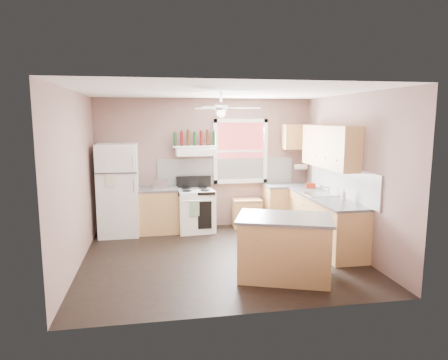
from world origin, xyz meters
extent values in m
plane|color=black|center=(0.00, 0.00, 0.00)|extent=(4.50, 4.50, 0.00)
plane|color=white|center=(0.00, 0.00, 2.70)|extent=(4.50, 4.50, 0.00)
cube|color=#785A53|center=(0.00, 2.02, 1.35)|extent=(4.50, 0.05, 2.70)
cube|color=#785A53|center=(2.27, 0.00, 1.35)|extent=(0.05, 4.00, 2.70)
cube|color=#785A53|center=(-2.27, 0.00, 1.35)|extent=(0.05, 4.00, 2.70)
cube|color=white|center=(0.45, 1.99, 1.18)|extent=(2.90, 0.03, 0.55)
cube|color=white|center=(2.23, 0.30, 1.18)|extent=(0.03, 2.60, 0.55)
cube|color=maroon|center=(0.75, 1.98, 1.60)|extent=(1.00, 0.02, 1.20)
cube|color=white|center=(0.75, 1.96, 1.60)|extent=(1.16, 0.07, 1.36)
cube|color=white|center=(-1.77, 1.66, 0.90)|extent=(0.77, 0.75, 1.80)
cube|color=tan|center=(-1.06, 1.70, 0.43)|extent=(0.90, 0.60, 0.86)
cube|color=#48484A|center=(-1.06, 1.70, 0.88)|extent=(0.92, 0.62, 0.04)
cube|color=silver|center=(-0.96, 1.64, 0.99)|extent=(0.28, 0.17, 0.18)
cube|color=white|center=(-0.26, 1.62, 0.43)|extent=(0.78, 0.70, 0.86)
cube|color=white|center=(-0.23, 1.75, 1.62)|extent=(0.78, 0.50, 0.14)
cube|color=white|center=(-0.23, 1.87, 1.72)|extent=(0.90, 0.26, 0.03)
cube|color=tan|center=(0.85, 1.75, 0.29)|extent=(0.61, 0.43, 0.59)
cube|color=tan|center=(1.75, 1.70, 0.43)|extent=(1.00, 0.60, 0.86)
cube|color=tan|center=(1.95, 0.30, 0.43)|extent=(0.60, 2.20, 0.86)
cube|color=#48484A|center=(1.75, 1.70, 0.88)|extent=(1.02, 0.62, 0.04)
cube|color=#48484A|center=(1.94, 0.30, 0.88)|extent=(0.62, 2.22, 0.04)
cube|color=silver|center=(1.94, 0.50, 0.90)|extent=(0.55, 0.45, 0.03)
cylinder|color=silver|center=(2.10, 0.50, 0.97)|extent=(0.03, 0.03, 0.14)
cube|color=tan|center=(2.08, 0.50, 1.78)|extent=(0.33, 1.80, 0.76)
cube|color=tan|center=(1.95, 1.83, 1.90)|extent=(0.60, 0.33, 0.52)
cylinder|color=white|center=(2.07, 1.86, 1.25)|extent=(0.26, 0.12, 0.12)
cube|color=tan|center=(0.75, -1.00, 0.43)|extent=(1.46, 1.18, 0.86)
cube|color=#48484A|center=(0.75, -1.00, 0.88)|extent=(1.55, 1.28, 0.04)
cylinder|color=white|center=(0.00, 0.00, 2.45)|extent=(0.20, 0.20, 0.08)
imported|color=silver|center=(2.07, -0.13, 1.01)|extent=(0.12, 0.12, 0.22)
cube|color=#A9280E|center=(2.04, 1.20, 0.95)|extent=(0.21, 0.17, 0.10)
cylinder|color=#143819|center=(-0.63, 1.87, 1.87)|extent=(0.06, 0.06, 0.27)
cylinder|color=#590F0F|center=(-0.50, 1.87, 1.88)|extent=(0.06, 0.06, 0.29)
cylinder|color=#3F230F|center=(-0.36, 1.87, 1.89)|extent=(0.06, 0.06, 0.31)
cylinder|color=#143819|center=(-0.23, 1.87, 1.87)|extent=(0.06, 0.06, 0.27)
cylinder|color=#590F0F|center=(-0.10, 1.87, 1.88)|extent=(0.06, 0.06, 0.29)
cylinder|color=#3F230F|center=(0.04, 1.87, 1.89)|extent=(0.06, 0.06, 0.31)
cylinder|color=#143819|center=(0.17, 1.87, 1.87)|extent=(0.06, 0.06, 0.27)
camera|label=1|loc=(-1.07, -6.29, 2.28)|focal=32.00mm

